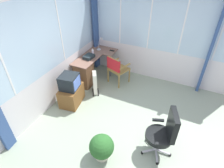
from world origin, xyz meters
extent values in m
cube|color=gray|center=(0.00, 0.00, -0.03)|extent=(5.70, 5.26, 0.06)
cube|color=silver|center=(0.00, 2.16, 0.46)|extent=(4.70, 0.06, 0.93)
cube|color=silver|center=(0.00, 2.16, 1.74)|extent=(4.61, 0.06, 1.62)
cube|color=white|center=(-0.78, 2.16, 1.74)|extent=(0.04, 0.07, 1.62)
cube|color=white|center=(0.78, 2.16, 1.74)|extent=(0.04, 0.07, 1.62)
cube|color=silver|center=(2.38, 0.00, 0.46)|extent=(0.06, 4.26, 0.93)
cube|color=silver|center=(2.38, 0.00, 1.74)|extent=(0.06, 4.17, 1.62)
cube|color=white|center=(2.38, -1.28, 1.74)|extent=(0.07, 0.04, 1.62)
cube|color=white|center=(2.38, -0.43, 1.74)|extent=(0.07, 0.04, 1.62)
cube|color=white|center=(2.38, 0.43, 1.74)|extent=(0.07, 0.04, 1.62)
cube|color=white|center=(2.38, 1.28, 1.74)|extent=(0.07, 0.04, 1.62)
cube|color=#334F84|center=(2.25, 2.03, 1.31)|extent=(0.23, 0.08, 2.62)
cube|color=#334F84|center=(2.30, -1.17, 1.31)|extent=(0.23, 0.08, 2.62)
cube|color=#7C5B4B|center=(1.61, 1.85, 0.72)|extent=(1.45, 0.52, 0.02)
cube|color=#7C5B4B|center=(2.07, 1.45, 0.72)|extent=(0.52, 0.28, 0.02)
cube|color=brown|center=(1.11, 1.85, 0.35)|extent=(0.40, 0.48, 0.70)
cylinder|color=#4C4C51|center=(1.86, 1.36, 0.35)|extent=(0.04, 0.04, 0.71)
cylinder|color=#4C4C51|center=(0.93, 2.07, 0.35)|extent=(0.04, 0.04, 0.71)
cylinder|color=#B2B7BC|center=(2.03, 1.83, 0.74)|extent=(0.13, 0.13, 0.02)
cylinder|color=#B2B7BC|center=(2.03, 1.83, 0.84)|extent=(0.02, 0.02, 0.18)
cylinder|color=#B2B7BC|center=(2.08, 1.80, 1.03)|extent=(0.03, 0.12, 0.16)
cone|color=#B2B7BC|center=(2.13, 1.76, 1.06)|extent=(0.13, 0.13, 0.12)
cube|color=black|center=(2.13, 1.43, 0.74)|extent=(0.05, 0.15, 0.02)
cylinder|color=silver|center=(1.63, 1.81, 0.81)|extent=(0.06, 0.06, 0.16)
cone|color=white|center=(1.63, 1.81, 0.92)|extent=(0.06, 0.06, 0.06)
cube|color=#1E2A2D|center=(1.43, 1.82, 0.78)|extent=(0.32, 0.25, 0.09)
cylinder|color=olive|center=(1.81, 0.72, 0.21)|extent=(0.04, 0.04, 0.43)
cylinder|color=olive|center=(1.96, 1.13, 0.21)|extent=(0.04, 0.04, 0.43)
cylinder|color=olive|center=(1.39, 0.87, 0.21)|extent=(0.04, 0.04, 0.43)
cylinder|color=olive|center=(1.55, 1.28, 0.21)|extent=(0.04, 0.04, 0.43)
cube|color=olive|center=(1.68, 1.00, 0.45)|extent=(0.62, 0.62, 0.04)
cube|color=olive|center=(1.47, 1.08, 0.67)|extent=(0.18, 0.42, 0.40)
cube|color=red|center=(1.47, 1.08, 0.69)|extent=(0.21, 0.45, 0.34)
cube|color=olive|center=(1.60, 0.80, 0.63)|extent=(0.42, 0.19, 0.03)
cube|color=olive|center=(1.75, 1.21, 0.63)|extent=(0.42, 0.19, 0.03)
cube|color=#B7B7BF|center=(-0.30, -0.65, 0.04)|extent=(0.28, 0.13, 0.02)
cylinder|color=black|center=(-0.43, -0.69, 0.02)|extent=(0.05, 0.05, 0.05)
cube|color=#B7B7BF|center=(-0.17, -0.74, 0.04)|extent=(0.05, 0.28, 0.02)
cylinder|color=black|center=(-0.16, -0.88, 0.02)|extent=(0.05, 0.05, 0.05)
cube|color=#B7B7BF|center=(-0.04, -0.64, 0.04)|extent=(0.28, 0.11, 0.02)
cylinder|color=black|center=(0.10, -0.67, 0.02)|extent=(0.05, 0.05, 0.05)
cube|color=#B7B7BF|center=(-0.09, -0.48, 0.04)|extent=(0.19, 0.25, 0.02)
cylinder|color=black|center=(-0.01, -0.37, 0.02)|extent=(0.05, 0.05, 0.05)
cube|color=#B7B7BF|center=(-0.26, -0.49, 0.04)|extent=(0.20, 0.24, 0.02)
cylinder|color=black|center=(-0.34, -0.38, 0.02)|extent=(0.05, 0.05, 0.05)
cylinder|color=#B7B7BF|center=(-0.17, -0.60, 0.23)|extent=(0.05, 0.05, 0.35)
cylinder|color=black|center=(-0.17, -0.60, 0.45)|extent=(0.50, 0.50, 0.09)
cube|color=black|center=(-0.11, -0.77, 0.76)|extent=(0.43, 0.23, 0.54)
cube|color=black|center=(0.08, -0.50, 0.58)|extent=(0.12, 0.22, 0.04)
cube|color=black|center=(-0.42, -0.69, 0.58)|extent=(0.12, 0.22, 0.04)
cube|color=brown|center=(0.32, 1.71, 0.24)|extent=(0.70, 0.54, 0.48)
cube|color=black|center=(0.32, 1.71, 0.66)|extent=(0.48, 0.46, 0.36)
cube|color=#5C7FDB|center=(0.36, 1.51, 0.66)|extent=(0.34, 0.07, 0.28)
cube|color=#262628|center=(0.46, 1.74, 0.51)|extent=(0.29, 0.26, 0.07)
cube|color=silver|center=(0.82, 1.30, 0.34)|extent=(0.07, 0.10, 0.62)
cube|color=silver|center=(0.86, 1.32, 0.34)|extent=(0.07, 0.10, 0.62)
cube|color=silver|center=(0.89, 1.35, 0.34)|extent=(0.07, 0.10, 0.62)
cube|color=silver|center=(0.93, 1.37, 0.34)|extent=(0.07, 0.10, 0.62)
cube|color=silver|center=(0.96, 1.39, 0.34)|extent=(0.07, 0.10, 0.62)
cube|color=silver|center=(1.00, 1.42, 0.34)|extent=(0.07, 0.10, 0.62)
cube|color=silver|center=(1.03, 1.44, 0.34)|extent=(0.07, 0.10, 0.62)
cube|color=black|center=(0.96, 1.31, 0.01)|extent=(0.28, 0.19, 0.03)
cube|color=black|center=(0.89, 1.43, 0.01)|extent=(0.28, 0.19, 0.03)
cube|color=silver|center=(1.07, 1.46, 0.37)|extent=(0.09, 0.10, 0.43)
cylinder|color=beige|center=(-0.73, 0.30, 0.07)|extent=(0.26, 0.26, 0.14)
sphere|color=#285E27|center=(-0.73, 0.30, 0.31)|extent=(0.46, 0.46, 0.46)
camera|label=1|loc=(-2.49, -0.74, 3.20)|focal=29.47mm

